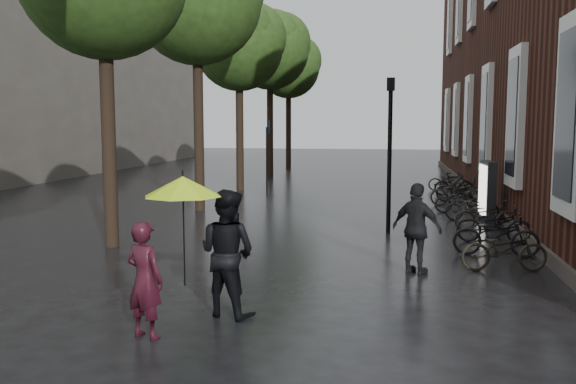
% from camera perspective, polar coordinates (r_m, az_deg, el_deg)
% --- Properties ---
extents(street_trees, '(4.33, 34.03, 8.91)m').
position_cam_1_polar(street_trees, '(23.11, -6.43, 15.13)').
color(street_trees, black).
rests_on(street_trees, ground).
extents(person_burgundy, '(0.67, 0.55, 1.58)m').
position_cam_1_polar(person_burgundy, '(8.41, -13.27, -8.00)').
color(person_burgundy, '#330E19').
rests_on(person_burgundy, ground).
extents(person_black, '(1.11, 0.99, 1.90)m').
position_cam_1_polar(person_black, '(9.13, -5.72, -5.68)').
color(person_black, black).
rests_on(person_black, ground).
extents(lime_umbrella, '(1.12, 1.12, 1.65)m').
position_cam_1_polar(lime_umbrella, '(8.65, -9.81, 0.53)').
color(lime_umbrella, black).
rests_on(lime_umbrella, ground).
extents(pedestrian_walking, '(1.09, 0.89, 1.74)m').
position_cam_1_polar(pedestrian_walking, '(11.80, 11.97, -3.38)').
color(pedestrian_walking, black).
rests_on(pedestrian_walking, ground).
extents(parked_bicycles, '(2.11, 14.73, 0.94)m').
position_cam_1_polar(parked_bicycles, '(19.01, 16.65, -1.08)').
color(parked_bicycles, black).
rests_on(parked_bicycles, ground).
extents(ad_lightbox, '(0.27, 1.17, 1.77)m').
position_cam_1_polar(ad_lightbox, '(18.44, 18.12, 0.04)').
color(ad_lightbox, black).
rests_on(ad_lightbox, ground).
extents(lamp_post, '(0.21, 0.21, 4.00)m').
position_cam_1_polar(lamp_post, '(15.90, 9.51, 4.85)').
color(lamp_post, black).
rests_on(lamp_post, ground).
extents(cycle_sign, '(0.16, 0.54, 2.95)m').
position_cam_1_polar(cycle_sign, '(25.14, -1.90, 4.43)').
color(cycle_sign, '#262628').
rests_on(cycle_sign, ground).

